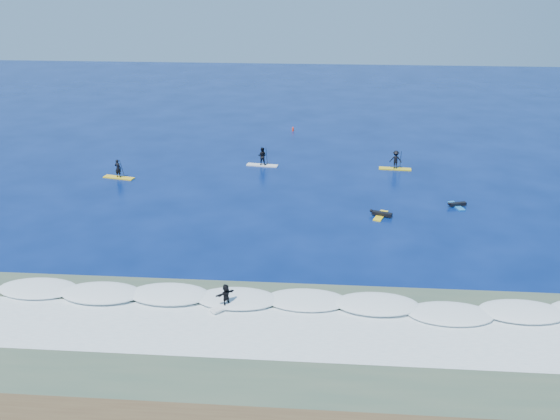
# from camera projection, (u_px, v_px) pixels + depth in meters

# --- Properties ---
(ground) EXTENTS (160.00, 160.00, 0.00)m
(ground) POSITION_uv_depth(u_px,v_px,m) (298.00, 234.00, 44.96)
(ground) COLOR #031447
(ground) RESTS_ON ground
(shallow_water) EXTENTS (90.00, 13.00, 0.01)m
(shallow_water) POSITION_uv_depth(u_px,v_px,m) (283.00, 344.00, 32.00)
(shallow_water) COLOR #3C5340
(shallow_water) RESTS_ON ground
(breaking_wave) EXTENTS (40.00, 6.00, 0.30)m
(breaking_wave) POSITION_uv_depth(u_px,v_px,m) (289.00, 304.00, 35.71)
(breaking_wave) COLOR white
(breaking_wave) RESTS_ON ground
(whitewater) EXTENTS (34.00, 5.00, 0.02)m
(whitewater) POSITION_uv_depth(u_px,v_px,m) (285.00, 333.00, 32.93)
(whitewater) COLOR silver
(whitewater) RESTS_ON ground
(sup_paddler_left) EXTENTS (2.98, 1.34, 2.03)m
(sup_paddler_left) POSITION_uv_depth(u_px,v_px,m) (118.00, 171.00, 56.22)
(sup_paddler_left) COLOR yellow
(sup_paddler_left) RESTS_ON ground
(sup_paddler_center) EXTENTS (3.08, 1.13, 2.11)m
(sup_paddler_center) POSITION_uv_depth(u_px,v_px,m) (262.00, 158.00, 59.58)
(sup_paddler_center) COLOR silver
(sup_paddler_center) RESTS_ON ground
(sup_paddler_right) EXTENTS (3.06, 1.00, 2.11)m
(sup_paddler_right) POSITION_uv_depth(u_px,v_px,m) (396.00, 161.00, 58.54)
(sup_paddler_right) COLOR gold
(sup_paddler_right) RESTS_ON ground
(prone_paddler_near) EXTENTS (1.73, 2.29, 0.47)m
(prone_paddler_near) POSITION_uv_depth(u_px,v_px,m) (381.00, 214.00, 47.94)
(prone_paddler_near) COLOR yellow
(prone_paddler_near) RESTS_ON ground
(prone_paddler_far) EXTENTS (1.57, 2.07, 0.42)m
(prone_paddler_far) POSITION_uv_depth(u_px,v_px,m) (457.00, 205.00, 49.87)
(prone_paddler_far) COLOR blue
(prone_paddler_far) RESTS_ON ground
(wave_surfer) EXTENTS (1.79, 1.71, 1.41)m
(wave_surfer) POSITION_uv_depth(u_px,v_px,m) (226.00, 297.00, 34.92)
(wave_surfer) COLOR white
(wave_surfer) RESTS_ON breaking_wave
(marker_buoy) EXTENTS (0.24, 0.24, 0.58)m
(marker_buoy) POSITION_uv_depth(u_px,v_px,m) (293.00, 129.00, 71.94)
(marker_buoy) COLOR #F83116
(marker_buoy) RESTS_ON ground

